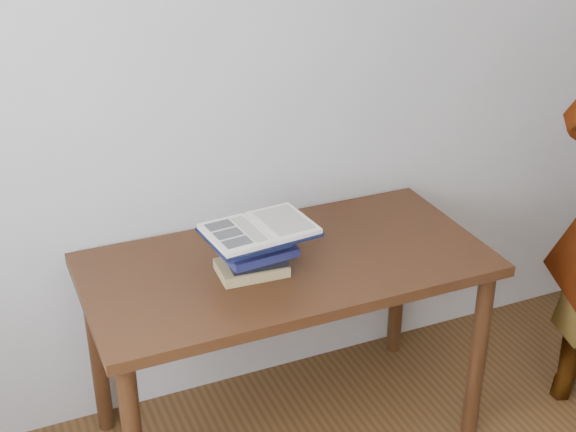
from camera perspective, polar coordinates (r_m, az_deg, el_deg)
name	(u,v)px	position (r m, az deg, el deg)	size (l,w,h in m)	color
desk	(287,284)	(2.78, -0.09, -4.89)	(1.38, 0.69, 0.74)	#421E10
book_stack	(254,251)	(2.63, -2.45, -2.49)	(0.26, 0.19, 0.15)	tan
open_book	(259,230)	(2.57, -2.04, -0.99)	(0.37, 0.27, 0.03)	black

